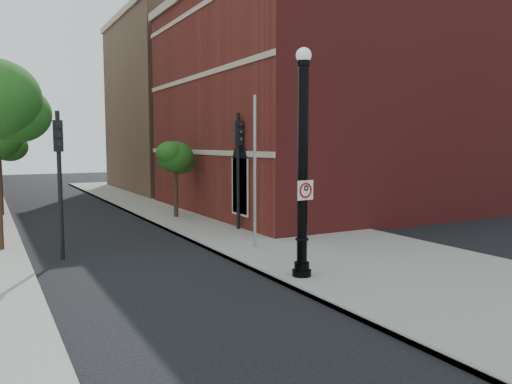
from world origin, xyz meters
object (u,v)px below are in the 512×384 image
traffic_signal_left (59,160)px  traffic_signal_right (238,152)px  lamppost (303,175)px  no_parking_sign (305,190)px

traffic_signal_left → traffic_signal_right: (7.74, 1.97, 0.18)m
lamppost → traffic_signal_left: (-5.72, 6.12, 0.34)m
traffic_signal_right → no_parking_sign: bearing=-92.3°
lamppost → traffic_signal_left: size_ratio=1.31×
lamppost → traffic_signal_right: (2.02, 8.09, 0.52)m
no_parking_sign → traffic_signal_left: 8.53m
no_parking_sign → traffic_signal_right: traffic_signal_right is taller
no_parking_sign → traffic_signal_left: bearing=127.2°
traffic_signal_right → lamppost: bearing=-92.5°
lamppost → no_parking_sign: size_ratio=11.87×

